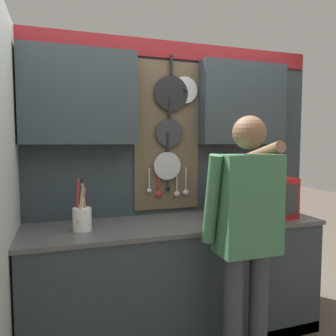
% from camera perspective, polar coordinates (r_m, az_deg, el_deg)
% --- Properties ---
extents(ground_plane, '(14.00, 14.00, 0.00)m').
position_cam_1_polar(ground_plane, '(2.84, 1.34, -27.10)').
color(ground_plane, brown).
extents(base_cabinet_counter, '(2.21, 0.66, 0.89)m').
position_cam_1_polar(base_cabinet_counter, '(2.63, 1.38, -18.90)').
color(base_cabinet_counter, '#2D383D').
rests_on(base_cabinet_counter, ground_plane).
extents(back_wall_unit, '(2.78, 0.20, 2.31)m').
position_cam_1_polar(back_wall_unit, '(2.70, -0.77, 3.63)').
color(back_wall_unit, '#2D383D').
rests_on(back_wall_unit, ground_plane).
extents(side_wall, '(0.04, 1.60, 2.31)m').
position_cam_1_polar(side_wall, '(1.94, -27.19, -5.87)').
color(side_wall, silver).
rests_on(side_wall, ground_plane).
extents(microwave, '(0.52, 0.39, 0.32)m').
position_cam_1_polar(microwave, '(2.75, 15.34, -4.84)').
color(microwave, red).
rests_on(microwave, base_cabinet_counter).
extents(knife_block, '(0.11, 0.15, 0.29)m').
position_cam_1_polar(knife_block, '(2.59, 8.71, -6.58)').
color(knife_block, brown).
rests_on(knife_block, base_cabinet_counter).
extents(utensil_crock, '(0.13, 0.13, 0.36)m').
position_cam_1_polar(utensil_crock, '(2.32, -14.73, -8.23)').
color(utensil_crock, white).
rests_on(utensil_crock, base_cabinet_counter).
extents(person, '(0.54, 0.64, 1.65)m').
position_cam_1_polar(person, '(2.10, 13.50, -9.63)').
color(person, '#383842').
rests_on(person, ground_plane).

